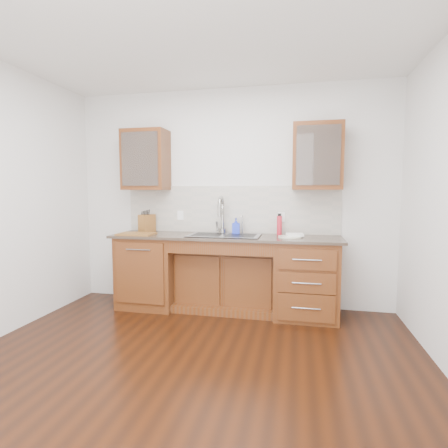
% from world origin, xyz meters
% --- Properties ---
extents(ground, '(4.00, 3.50, 0.10)m').
position_xyz_m(ground, '(0.00, 0.00, -0.05)').
color(ground, black).
extents(ceiling, '(4.00, 3.50, 0.10)m').
position_xyz_m(ceiling, '(0.00, 0.00, 2.75)').
color(ceiling, white).
rests_on(ceiling, wall_back).
extents(wall_back, '(4.00, 0.10, 2.70)m').
position_xyz_m(wall_back, '(0.00, 1.80, 1.35)').
color(wall_back, silver).
rests_on(wall_back, ground).
extents(base_cabinet_left, '(0.70, 0.62, 0.88)m').
position_xyz_m(base_cabinet_left, '(-0.95, 1.44, 0.44)').
color(base_cabinet_left, '#593014').
rests_on(base_cabinet_left, ground).
extents(base_cabinet_center, '(1.20, 0.44, 0.70)m').
position_xyz_m(base_cabinet_center, '(0.00, 1.53, 0.35)').
color(base_cabinet_center, '#593014').
rests_on(base_cabinet_center, ground).
extents(base_cabinet_right, '(0.70, 0.62, 0.88)m').
position_xyz_m(base_cabinet_right, '(0.95, 1.44, 0.44)').
color(base_cabinet_right, '#593014').
rests_on(base_cabinet_right, ground).
extents(countertop, '(2.70, 0.65, 0.03)m').
position_xyz_m(countertop, '(0.00, 1.43, 0.90)').
color(countertop, '#84705B').
rests_on(countertop, base_cabinet_left).
extents(backsplash, '(2.70, 0.02, 0.59)m').
position_xyz_m(backsplash, '(0.00, 1.74, 1.21)').
color(backsplash, beige).
rests_on(backsplash, wall_back).
extents(sink, '(0.84, 0.46, 0.19)m').
position_xyz_m(sink, '(0.00, 1.41, 0.83)').
color(sink, '#9E9EA5').
rests_on(sink, countertop).
extents(faucet, '(0.04, 0.04, 0.40)m').
position_xyz_m(faucet, '(-0.07, 1.64, 1.11)').
color(faucet, '#999993').
rests_on(faucet, countertop).
extents(filter_tap, '(0.02, 0.02, 0.24)m').
position_xyz_m(filter_tap, '(0.18, 1.65, 1.03)').
color(filter_tap, '#999993').
rests_on(filter_tap, countertop).
extents(upper_cabinet_left, '(0.55, 0.34, 0.75)m').
position_xyz_m(upper_cabinet_left, '(-1.05, 1.58, 1.83)').
color(upper_cabinet_left, '#593014').
rests_on(upper_cabinet_left, wall_back).
extents(upper_cabinet_right, '(0.55, 0.34, 0.75)m').
position_xyz_m(upper_cabinet_right, '(1.05, 1.58, 1.83)').
color(upper_cabinet_right, '#593014').
rests_on(upper_cabinet_right, wall_back).
extents(outlet_left, '(0.08, 0.01, 0.12)m').
position_xyz_m(outlet_left, '(-0.65, 1.73, 1.12)').
color(outlet_left, white).
rests_on(outlet_left, backsplash).
extents(outlet_right, '(0.08, 0.01, 0.12)m').
position_xyz_m(outlet_right, '(0.65, 1.73, 1.12)').
color(outlet_right, white).
rests_on(outlet_right, backsplash).
extents(soap_bottle, '(0.10, 0.10, 0.20)m').
position_xyz_m(soap_bottle, '(0.11, 1.58, 1.01)').
color(soap_bottle, blue).
rests_on(soap_bottle, countertop).
extents(water_bottle, '(0.08, 0.08, 0.23)m').
position_xyz_m(water_bottle, '(0.63, 1.63, 1.02)').
color(water_bottle, red).
rests_on(water_bottle, countertop).
extents(plate, '(0.28, 0.28, 0.01)m').
position_xyz_m(plate, '(0.76, 1.43, 0.92)').
color(plate, silver).
rests_on(plate, countertop).
extents(dish_towel, '(0.21, 0.16, 0.03)m').
position_xyz_m(dish_towel, '(0.82, 1.45, 0.94)').
color(dish_towel, silver).
rests_on(dish_towel, plate).
extents(knife_block, '(0.18, 0.23, 0.22)m').
position_xyz_m(knife_block, '(-1.06, 1.60, 1.02)').
color(knife_block, '#AA652A').
rests_on(knife_block, countertop).
extents(cutting_board, '(0.43, 0.31, 0.02)m').
position_xyz_m(cutting_board, '(-1.06, 1.29, 0.92)').
color(cutting_board, '#8E5C3A').
rests_on(cutting_board, countertop).
extents(cup_left_a, '(0.16, 0.16, 0.11)m').
position_xyz_m(cup_left_a, '(-1.20, 1.58, 1.78)').
color(cup_left_a, white).
rests_on(cup_left_a, upper_cabinet_left).
extents(cup_left_b, '(0.14, 0.14, 0.10)m').
position_xyz_m(cup_left_b, '(-1.00, 1.58, 1.77)').
color(cup_left_b, white).
rests_on(cup_left_b, upper_cabinet_left).
extents(cup_right_a, '(0.17, 0.17, 0.11)m').
position_xyz_m(cup_right_a, '(1.00, 1.58, 1.78)').
color(cup_right_a, white).
rests_on(cup_right_a, upper_cabinet_right).
extents(cup_right_b, '(0.11, 0.11, 0.08)m').
position_xyz_m(cup_right_b, '(1.18, 1.58, 1.77)').
color(cup_right_b, white).
rests_on(cup_right_b, upper_cabinet_right).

